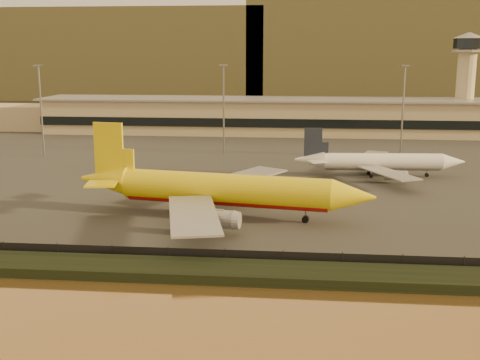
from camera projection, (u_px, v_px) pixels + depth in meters
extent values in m
plane|color=black|center=(223.00, 237.00, 96.10)|extent=(900.00, 900.00, 0.00)
cube|color=black|center=(206.00, 271.00, 79.41)|extent=(320.00, 7.00, 1.40)
cube|color=#2D2D2D|center=(261.00, 146.00, 188.52)|extent=(320.00, 220.00, 0.20)
cube|color=black|center=(211.00, 257.00, 83.18)|extent=(300.00, 0.05, 2.20)
cube|color=tan|center=(267.00, 117.00, 216.44)|extent=(160.00, 22.00, 12.00)
cube|color=black|center=(265.00, 123.00, 205.75)|extent=(160.00, 0.60, 3.00)
cube|color=gray|center=(267.00, 99.00, 215.12)|extent=(164.00, 24.00, 0.60)
cube|color=tan|center=(20.00, 117.00, 229.94)|extent=(50.00, 18.00, 9.00)
cylinder|color=tan|center=(465.00, 92.00, 213.55)|extent=(6.40, 6.40, 30.00)
cylinder|color=black|center=(469.00, 43.00, 210.05)|extent=(10.40, 10.40, 3.50)
cone|color=gray|center=(469.00, 35.00, 209.48)|extent=(11.20, 11.20, 2.00)
cylinder|color=gray|center=(468.00, 51.00, 210.58)|extent=(11.20, 11.20, 0.80)
cylinder|color=slate|center=(41.00, 112.00, 167.43)|extent=(0.50, 0.50, 25.00)
cube|color=slate|center=(38.00, 66.00, 164.78)|extent=(2.20, 2.20, 0.40)
cylinder|color=slate|center=(224.00, 110.00, 172.27)|extent=(0.50, 0.50, 25.00)
cube|color=slate|center=(223.00, 65.00, 169.62)|extent=(2.20, 2.20, 0.40)
cylinder|color=slate|center=(403.00, 113.00, 165.43)|extent=(0.50, 0.50, 25.00)
cube|color=slate|center=(405.00, 66.00, 162.78)|extent=(2.20, 2.20, 0.40)
cube|color=brown|center=(91.00, 54.00, 434.90)|extent=(260.00, 160.00, 55.00)
cube|color=brown|center=(416.00, 43.00, 410.82)|extent=(220.00, 160.00, 70.00)
cylinder|color=yellow|center=(226.00, 189.00, 106.35)|extent=(37.92, 11.26, 5.42)
cylinder|color=#B2100A|center=(226.00, 194.00, 106.55)|extent=(36.71, 9.92, 4.23)
cone|color=yellow|center=(354.00, 196.00, 100.75)|extent=(8.06, 6.50, 5.42)
cone|color=yellow|center=(105.00, 179.00, 112.13)|extent=(10.12, 6.83, 5.42)
cube|color=yellow|center=(109.00, 148.00, 110.62)|extent=(5.73, 1.33, 9.49)
cube|color=yellow|center=(128.00, 172.00, 116.65)|extent=(6.99, 6.96, 0.33)
cube|color=yellow|center=(101.00, 184.00, 106.39)|extent=(5.95, 5.90, 0.33)
cube|color=gray|center=(241.00, 178.00, 120.47)|extent=(18.35, 23.86, 0.33)
cylinder|color=gray|center=(249.00, 189.00, 116.80)|extent=(6.65, 3.93, 2.98)
cube|color=gray|center=(193.00, 214.00, 93.16)|extent=(12.37, 24.50, 0.33)
cylinder|color=gray|center=(216.00, 219.00, 96.14)|extent=(6.65, 3.93, 2.98)
cylinder|color=black|center=(305.00, 219.00, 103.72)|extent=(1.33, 1.12, 1.19)
cylinder|color=slate|center=(306.00, 216.00, 103.59)|extent=(0.21, 0.21, 2.44)
cylinder|color=black|center=(201.00, 216.00, 105.97)|extent=(1.33, 1.12, 1.19)
cylinder|color=slate|center=(201.00, 212.00, 105.84)|extent=(0.21, 0.21, 2.44)
cylinder|color=black|center=(209.00, 209.00, 110.59)|extent=(1.33, 1.12, 1.19)
cylinder|color=slate|center=(209.00, 205.00, 110.46)|extent=(0.21, 0.21, 2.44)
cylinder|color=white|center=(383.00, 161.00, 141.54)|extent=(27.75, 5.66, 3.83)
cylinder|color=gray|center=(382.00, 164.00, 141.68)|extent=(26.93, 4.77, 2.99)
cone|color=white|center=(453.00, 162.00, 141.00)|extent=(5.60, 4.18, 3.83)
cone|color=white|center=(309.00, 160.00, 142.04)|extent=(7.13, 4.28, 3.83)
cube|color=#1A2030|center=(313.00, 142.00, 141.14)|extent=(4.22, 0.59, 6.70)
cube|color=white|center=(314.00, 156.00, 145.67)|extent=(4.60, 4.46, 0.23)
cube|color=white|center=(317.00, 161.00, 138.19)|extent=(4.90, 4.80, 0.23)
cube|color=gray|center=(371.00, 156.00, 151.99)|extent=(10.46, 18.03, 0.23)
cylinder|color=gray|center=(381.00, 162.00, 149.62)|extent=(4.72, 2.41, 2.11)
cube|color=gray|center=(388.00, 173.00, 131.41)|extent=(12.33, 17.84, 0.23)
cylinder|color=gray|center=(394.00, 175.00, 134.10)|extent=(4.72, 2.41, 2.11)
cylinder|color=black|center=(427.00, 175.00, 141.86)|extent=(0.88, 0.72, 0.84)
cylinder|color=slate|center=(427.00, 173.00, 141.77)|extent=(0.20, 0.20, 1.72)
cylinder|color=black|center=(371.00, 176.00, 140.62)|extent=(0.88, 0.72, 0.84)
cylinder|color=slate|center=(371.00, 174.00, 140.53)|extent=(0.20, 0.20, 1.72)
cylinder|color=black|center=(368.00, 173.00, 143.98)|extent=(0.88, 0.72, 0.84)
cylinder|color=slate|center=(369.00, 171.00, 143.89)|extent=(0.20, 0.20, 1.72)
cube|color=yellow|center=(343.00, 200.00, 115.92)|extent=(3.83, 1.95, 1.67)
cube|color=white|center=(147.00, 179.00, 135.49)|extent=(3.90, 2.36, 1.64)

